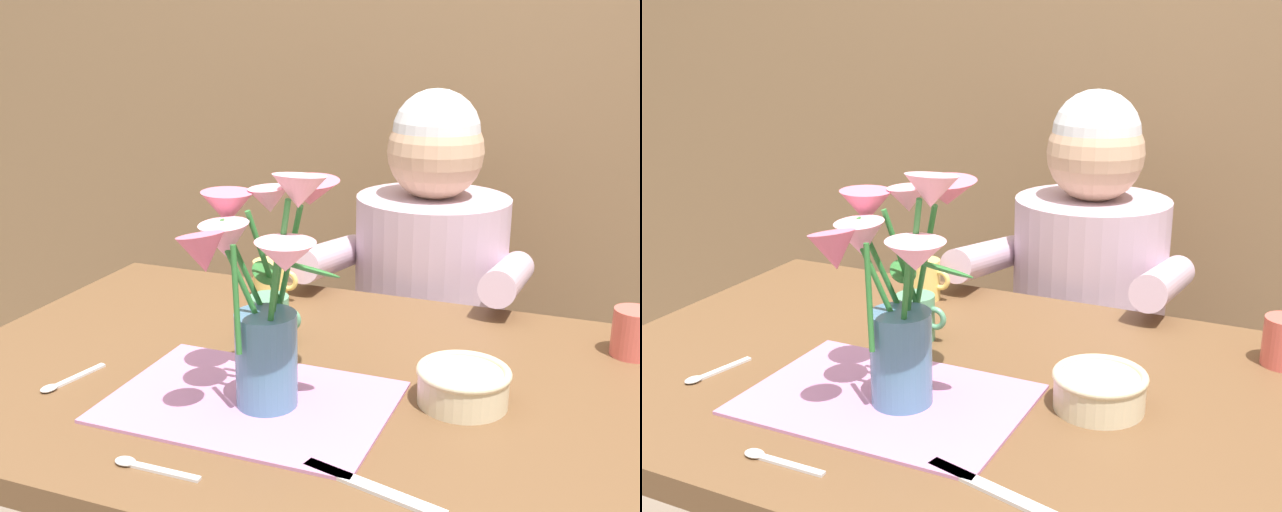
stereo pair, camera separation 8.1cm
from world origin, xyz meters
TOP-DOWN VIEW (x-y plane):
  - wood_panel_backdrop at (0.00, 1.05)m, footprint 4.00×0.10m
  - dining_table at (0.00, 0.00)m, footprint 1.20×0.80m
  - seated_person at (0.04, 0.62)m, footprint 0.45×0.47m
  - striped_placemat at (-0.05, -0.12)m, footprint 0.40×0.28m
  - flower_vase at (-0.03, -0.11)m, footprint 0.23×0.26m
  - ceramic_bowl at (0.24, -0.01)m, footprint 0.14×0.14m
  - dinner_knife at (0.18, -0.26)m, footprint 0.19×0.06m
  - ceramic_mug at (-0.12, 0.10)m, footprint 0.09×0.07m
  - tea_cup at (-0.20, 0.29)m, footprint 0.09×0.07m
  - spoon_0 at (-0.34, -0.17)m, footprint 0.04×0.12m
  - spoon_1 at (-0.10, -0.32)m, footprint 0.12×0.02m

SIDE VIEW (x-z plane):
  - seated_person at x=0.04m, z-range 0.00..1.13m
  - dining_table at x=0.00m, z-range 0.27..1.01m
  - striped_placemat at x=-0.05m, z-range 0.74..0.74m
  - dinner_knife at x=0.18m, z-range 0.74..0.74m
  - spoon_0 at x=-0.34m, z-range 0.74..0.75m
  - spoon_1 at x=-0.10m, z-range 0.74..0.75m
  - ceramic_bowl at x=0.24m, z-range 0.74..0.80m
  - ceramic_mug at x=-0.12m, z-range 0.74..0.82m
  - tea_cup at x=-0.20m, z-range 0.74..0.82m
  - flower_vase at x=-0.03m, z-range 0.76..1.10m
  - wood_panel_backdrop at x=0.00m, z-range 0.00..2.50m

